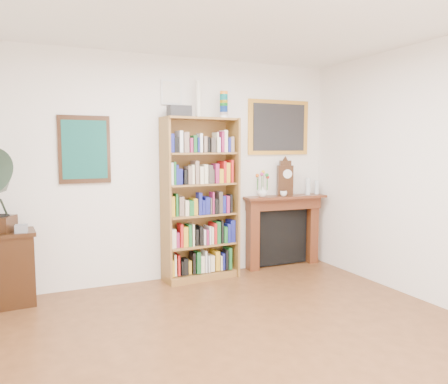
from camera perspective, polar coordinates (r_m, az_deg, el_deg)
name	(u,v)px	position (r m, az deg, el deg)	size (l,w,h in m)	color
room	(274,185)	(3.26, 6.54, 0.90)	(4.51, 5.01, 2.81)	#533119
teal_poster	(85,150)	(5.30, -17.75, 5.30)	(0.58, 0.04, 0.78)	black
small_picture	(171,92)	(5.56, -6.90, 12.78)	(0.26, 0.04, 0.30)	white
gilt_painting	(279,127)	(6.17, 7.16, 8.36)	(0.95, 0.04, 0.75)	gold
bookshelf	(201,190)	(5.49, -3.09, 0.28)	(0.96, 0.40, 2.35)	brown
side_cabinet	(6,269)	(5.22, -26.55, -8.96)	(0.58, 0.42, 0.80)	black
fireplace	(282,225)	(6.23, 7.64, -4.30)	(1.21, 0.37, 1.01)	#4F2912
cd_stack	(21,229)	(5.01, -24.96, -4.35)	(0.12, 0.12, 0.08)	#A7A8B3
mantel_clock	(285,179)	(6.12, 7.98, 1.72)	(0.24, 0.18, 0.49)	black
flower_vase	(262,192)	(5.95, 5.03, 0.04)	(0.13, 0.13, 0.14)	white
teacup	(284,194)	(6.05, 7.79, -0.20)	(0.09, 0.09, 0.07)	white
bottle_left	(308,186)	(6.31, 10.92, 0.75)	(0.07, 0.07, 0.24)	silver
bottle_right	(317,187)	(6.40, 12.01, 0.63)	(0.06, 0.06, 0.20)	silver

